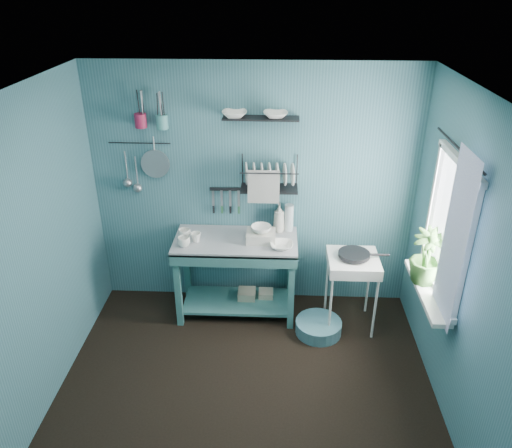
{
  "coord_description": "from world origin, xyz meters",
  "views": [
    {
      "loc": [
        0.23,
        -3.08,
        3.19
      ],
      "look_at": [
        0.05,
        0.85,
        1.2
      ],
      "focal_mm": 35.0,
      "sensor_mm": 36.0,
      "label": 1
    }
  ],
  "objects_px": {
    "hotplate_stand": "(350,291)",
    "utensil_cup_magenta": "(141,121)",
    "floor_basin": "(318,327)",
    "utensil_cup_teal": "(162,122)",
    "potted_plant": "(427,257)",
    "dish_rack": "(269,174)",
    "mug_left": "(184,242)",
    "storage_tin_small": "(266,299)",
    "colander": "(155,164)",
    "mug_mid": "(196,237)",
    "mug_right": "(185,234)",
    "water_bottle": "(289,218)",
    "work_counter": "(236,276)",
    "soap_bottle": "(279,218)",
    "wash_tub": "(261,236)",
    "frying_pan": "(354,254)",
    "storage_tin_large": "(247,299)"
  },
  "relations": [
    {
      "from": "mug_mid",
      "to": "storage_tin_small",
      "type": "bearing_deg",
      "value": 11.63
    },
    {
      "from": "utensil_cup_magenta",
      "to": "utensil_cup_teal",
      "type": "bearing_deg",
      "value": 0.0
    },
    {
      "from": "work_counter",
      "to": "utensil_cup_teal",
      "type": "distance_m",
      "value": 1.69
    },
    {
      "from": "colander",
      "to": "mug_right",
      "type": "bearing_deg",
      "value": -41.47
    },
    {
      "from": "frying_pan",
      "to": "storage_tin_small",
      "type": "distance_m",
      "value": 1.12
    },
    {
      "from": "potted_plant",
      "to": "dish_rack",
      "type": "bearing_deg",
      "value": 148.85
    },
    {
      "from": "utensil_cup_magenta",
      "to": "storage_tin_small",
      "type": "xyz_separation_m",
      "value": [
        1.18,
        -0.15,
        -1.86
      ]
    },
    {
      "from": "hotplate_stand",
      "to": "utensil_cup_magenta",
      "type": "distance_m",
      "value": 2.59
    },
    {
      "from": "frying_pan",
      "to": "mug_left",
      "type": "bearing_deg",
      "value": -179.92
    },
    {
      "from": "utensil_cup_magenta",
      "to": "utensil_cup_teal",
      "type": "xyz_separation_m",
      "value": [
        0.2,
        0.0,
        -0.01
      ]
    },
    {
      "from": "mug_mid",
      "to": "potted_plant",
      "type": "height_order",
      "value": "potted_plant"
    },
    {
      "from": "utensil_cup_magenta",
      "to": "floor_basin",
      "type": "height_order",
      "value": "utensil_cup_magenta"
    },
    {
      "from": "dish_rack",
      "to": "floor_basin",
      "type": "bearing_deg",
      "value": -53.34
    },
    {
      "from": "colander",
      "to": "mug_mid",
      "type": "bearing_deg",
      "value": -37.66
    },
    {
      "from": "mug_left",
      "to": "storage_tin_large",
      "type": "distance_m",
      "value": 1.0
    },
    {
      "from": "mug_mid",
      "to": "floor_basin",
      "type": "bearing_deg",
      "value": -12.16
    },
    {
      "from": "floor_basin",
      "to": "utensil_cup_teal",
      "type": "bearing_deg",
      "value": 160.09
    },
    {
      "from": "water_bottle",
      "to": "colander",
      "type": "xyz_separation_m",
      "value": [
        -1.31,
        0.04,
        0.53
      ]
    },
    {
      "from": "utensil_cup_magenta",
      "to": "potted_plant",
      "type": "relative_size",
      "value": 0.27
    },
    {
      "from": "mug_mid",
      "to": "mug_right",
      "type": "relative_size",
      "value": 0.81
    },
    {
      "from": "mug_right",
      "to": "storage_tin_small",
      "type": "height_order",
      "value": "mug_right"
    },
    {
      "from": "water_bottle",
      "to": "potted_plant",
      "type": "xyz_separation_m",
      "value": [
        1.13,
        -0.85,
        0.08
      ]
    },
    {
      "from": "mug_right",
      "to": "water_bottle",
      "type": "distance_m",
      "value": 1.05
    },
    {
      "from": "mug_left",
      "to": "storage_tin_large",
      "type": "relative_size",
      "value": 0.56
    },
    {
      "from": "dish_rack",
      "to": "work_counter",
      "type": "bearing_deg",
      "value": -160.06
    },
    {
      "from": "mug_right",
      "to": "water_bottle",
      "type": "xyz_separation_m",
      "value": [
        1.02,
        0.22,
        0.09
      ]
    },
    {
      "from": "work_counter",
      "to": "colander",
      "type": "relative_size",
      "value": 4.3
    },
    {
      "from": "hotplate_stand",
      "to": "storage_tin_large",
      "type": "bearing_deg",
      "value": 173.3
    },
    {
      "from": "frying_pan",
      "to": "utensil_cup_magenta",
      "type": "xyz_separation_m",
      "value": [
        -2.02,
        0.39,
        1.15
      ]
    },
    {
      "from": "storage_tin_small",
      "to": "soap_bottle",
      "type": "bearing_deg",
      "value": 45.0
    },
    {
      "from": "soap_bottle",
      "to": "colander",
      "type": "xyz_separation_m",
      "value": [
        -1.21,
        0.06,
        0.53
      ]
    },
    {
      "from": "mug_left",
      "to": "mug_mid",
      "type": "relative_size",
      "value": 1.23
    },
    {
      "from": "water_bottle",
      "to": "utensil_cup_magenta",
      "type": "xyz_separation_m",
      "value": [
        -1.4,
        0.01,
        0.97
      ]
    },
    {
      "from": "water_bottle",
      "to": "colander",
      "type": "distance_m",
      "value": 1.42
    },
    {
      "from": "mug_mid",
      "to": "floor_basin",
      "type": "height_order",
      "value": "mug_mid"
    },
    {
      "from": "colander",
      "to": "dish_rack",
      "type": "bearing_deg",
      "value": -4.12
    },
    {
      "from": "utensil_cup_magenta",
      "to": "floor_basin",
      "type": "bearing_deg",
      "value": -17.74
    },
    {
      "from": "mug_mid",
      "to": "wash_tub",
      "type": "distance_m",
      "value": 0.63
    },
    {
      "from": "water_bottle",
      "to": "utensil_cup_teal",
      "type": "bearing_deg",
      "value": 179.65
    },
    {
      "from": "soap_bottle",
      "to": "dish_rack",
      "type": "xyz_separation_m",
      "value": [
        -0.1,
        -0.02,
        0.47
      ]
    },
    {
      "from": "mug_left",
      "to": "storage_tin_small",
      "type": "xyz_separation_m",
      "value": [
        0.78,
        0.24,
        -0.8
      ]
    },
    {
      "from": "utensil_cup_magenta",
      "to": "colander",
      "type": "bearing_deg",
      "value": 18.12
    },
    {
      "from": "mug_mid",
      "to": "colander",
      "type": "relative_size",
      "value": 0.36
    },
    {
      "from": "utensil_cup_teal",
      "to": "floor_basin",
      "type": "distance_m",
      "value": 2.48
    },
    {
      "from": "dish_rack",
      "to": "colander",
      "type": "xyz_separation_m",
      "value": [
        -1.11,
        0.08,
        0.05
      ]
    },
    {
      "from": "utensil_cup_magenta",
      "to": "colander",
      "type": "distance_m",
      "value": 0.44
    },
    {
      "from": "soap_bottle",
      "to": "hotplate_stand",
      "type": "xyz_separation_m",
      "value": [
        0.72,
        -0.36,
        -0.62
      ]
    },
    {
      "from": "water_bottle",
      "to": "utensil_cup_teal",
      "type": "xyz_separation_m",
      "value": [
        -1.2,
        0.01,
        0.96
      ]
    },
    {
      "from": "water_bottle",
      "to": "work_counter",
      "type": "bearing_deg",
      "value": -157.07
    },
    {
      "from": "wash_tub",
      "to": "potted_plant",
      "type": "xyz_separation_m",
      "value": [
        1.4,
        -0.61,
        0.17
      ]
    }
  ]
}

